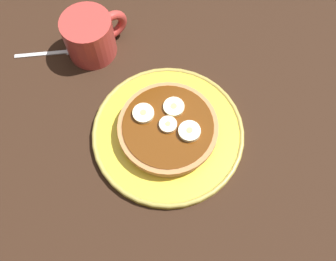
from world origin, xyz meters
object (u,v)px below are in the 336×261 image
(banana_slice_2, at_px, (174,107))
(fork, at_px, (55,52))
(banana_slice_0, at_px, (167,128))
(coffee_mug, at_px, (91,35))
(banana_slice_1, at_px, (189,131))
(banana_slice_3, at_px, (143,113))
(plate, at_px, (168,133))
(pancake_stack, at_px, (168,129))

(banana_slice_2, bearing_deg, fork, 114.29)
(banana_slice_0, distance_m, coffee_mug, 0.22)
(banana_slice_1, bearing_deg, banana_slice_3, 122.16)
(plate, height_order, coffee_mug, coffee_mug)
(plate, bearing_deg, banana_slice_0, -138.16)
(plate, bearing_deg, fork, 107.41)
(banana_slice_2, distance_m, coffee_mug, 0.20)
(plate, bearing_deg, banana_slice_2, 39.37)
(fork, bearing_deg, coffee_mug, -27.75)
(banana_slice_1, distance_m, fork, 0.30)
(banana_slice_0, xyz_separation_m, banana_slice_1, (0.02, -0.03, 0.00))
(banana_slice_0, bearing_deg, banana_slice_2, 39.72)
(plate, distance_m, coffee_mug, 0.22)
(pancake_stack, bearing_deg, banana_slice_3, 119.42)
(banana_slice_1, bearing_deg, fork, 109.55)
(banana_slice_3, bearing_deg, banana_slice_1, -57.84)
(banana_slice_0, bearing_deg, coffee_mug, 92.67)
(plate, bearing_deg, pancake_stack, -42.56)
(banana_slice_1, bearing_deg, banana_slice_2, 84.52)
(banana_slice_2, bearing_deg, banana_slice_0, -140.28)
(banana_slice_1, bearing_deg, coffee_mug, 98.04)
(plate, bearing_deg, banana_slice_3, 119.16)
(banana_slice_2, xyz_separation_m, fork, (-0.11, 0.23, -0.04))
(banana_slice_0, xyz_separation_m, banana_slice_3, (-0.02, 0.04, 0.00))
(plate, height_order, fork, plate)
(pancake_stack, bearing_deg, plate, 137.44)
(pancake_stack, xyz_separation_m, coffee_mug, (-0.01, 0.22, 0.02))
(banana_slice_3, bearing_deg, plate, -60.84)
(fork, bearing_deg, banana_slice_0, -73.62)
(pancake_stack, distance_m, coffee_mug, 0.22)
(pancake_stack, height_order, banana_slice_2, banana_slice_2)
(coffee_mug, relative_size, fork, 1.01)
(plate, bearing_deg, banana_slice_1, -54.14)
(plate, xyz_separation_m, banana_slice_3, (-0.02, 0.04, 0.03))
(banana_slice_2, relative_size, fork, 0.29)
(banana_slice_0, bearing_deg, plate, 41.84)
(plate, relative_size, coffee_mug, 2.08)
(banana_slice_0, relative_size, coffee_mug, 0.23)
(plate, bearing_deg, coffee_mug, 93.73)
(banana_slice_0, relative_size, fork, 0.24)
(banana_slice_2, distance_m, banana_slice_3, 0.05)
(banana_slice_1, relative_size, coffee_mug, 0.29)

